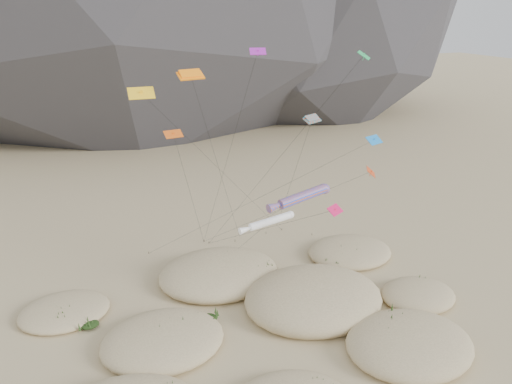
# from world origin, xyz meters

# --- Properties ---
(ground) EXTENTS (500.00, 500.00, 0.00)m
(ground) POSITION_xyz_m (0.00, 0.00, 0.00)
(ground) COLOR #CCB789
(ground) RESTS_ON ground
(dunes) EXTENTS (47.39, 34.41, 4.43)m
(dunes) POSITION_xyz_m (-1.89, 3.86, 0.75)
(dunes) COLOR #CCB789
(dunes) RESTS_ON ground
(dune_grass) EXTENTS (42.11, 28.06, 1.53)m
(dune_grass) POSITION_xyz_m (-0.85, 3.49, 0.85)
(dune_grass) COLOR black
(dune_grass) RESTS_ON ground
(kite_stakes) EXTENTS (23.59, 3.83, 0.30)m
(kite_stakes) POSITION_xyz_m (1.14, 24.05, 0.15)
(kite_stakes) COLOR #3F2D1E
(kite_stakes) RESTS_ON ground
(rainbow_tube_kite) EXTENTS (8.01, 20.08, 13.76)m
(rainbow_tube_kite) POSITION_xyz_m (3.08, 6.70, 12.86)
(rainbow_tube_kite) COLOR #DD5C17
(rainbow_tube_kite) RESTS_ON ground
(white_tube_kite) EXTENTS (7.17, 10.57, 9.52)m
(white_tube_kite) POSITION_xyz_m (0.93, 10.41, 8.80)
(white_tube_kite) COLOR white
(white_tube_kite) RESTS_ON ground
(orange_parafoil) EXTENTS (11.26, 14.98, 26.08)m
(orange_parafoil) POSITION_xyz_m (-7.06, 11.21, 25.25)
(orange_parafoil) COLOR orange
(orange_parafoil) RESTS_ON ground
(multi_parafoil) EXTENTS (4.43, 16.99, 20.62)m
(multi_parafoil) POSITION_xyz_m (6.30, 11.08, 19.89)
(multi_parafoil) COLOR #D84316
(multi_parafoil) RESTS_ON ground
(delta_kites) EXTENTS (28.59, 22.22, 27.81)m
(delta_kites) POSITION_xyz_m (3.22, 10.74, 19.41)
(delta_kites) COLOR #CF5213
(delta_kites) RESTS_ON ground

